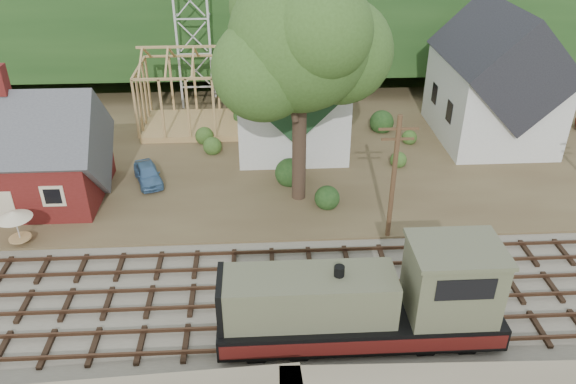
{
  "coord_description": "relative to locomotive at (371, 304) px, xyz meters",
  "views": [
    {
      "loc": [
        -0.49,
        -22.25,
        19.33
      ],
      "look_at": [
        1.07,
        6.0,
        3.0
      ],
      "focal_mm": 35.0,
      "sensor_mm": 36.0,
      "label": 1
    }
  ],
  "objects": [
    {
      "name": "ground",
      "position": [
        -4.36,
        3.0,
        -2.23
      ],
      "size": [
        140.0,
        140.0,
        0.0
      ],
      "primitive_type": "plane",
      "color": "#384C1E",
      "rests_on": "ground"
    },
    {
      "name": "railroad_bed",
      "position": [
        -4.36,
        3.0,
        -2.15
      ],
      "size": [
        64.0,
        11.0,
        0.16
      ],
      "primitive_type": "cube",
      "color": "#726B5B",
      "rests_on": "ground"
    },
    {
      "name": "village_flat",
      "position": [
        -4.36,
        21.0,
        -2.08
      ],
      "size": [
        64.0,
        26.0,
        0.3
      ],
      "primitive_type": "cube",
      "color": "brown",
      "rests_on": "ground"
    },
    {
      "name": "hillside",
      "position": [
        -4.36,
        45.0,
        -2.23
      ],
      "size": [
        70.0,
        28.96,
        12.74
      ],
      "primitive_type": "cube",
      "rotation": [
        -0.17,
        0.0,
        0.0
      ],
      "color": "#1E3F19",
      "rests_on": "ground"
    },
    {
      "name": "ridge",
      "position": [
        -4.36,
        61.0,
        -2.23
      ],
      "size": [
        80.0,
        20.0,
        12.0
      ],
      "primitive_type": "cube",
      "color": "black",
      "rests_on": "ground"
    },
    {
      "name": "depot",
      "position": [
        -20.36,
        14.0,
        0.98
      ],
      "size": [
        10.8,
        7.41,
        9.0
      ],
      "color": "#5A1714",
      "rests_on": "village_flat"
    },
    {
      "name": "church",
      "position": [
        -2.36,
        22.68,
        2.95
      ],
      "size": [
        8.4,
        15.17,
        13.0
      ],
      "color": "silver",
      "rests_on": "village_flat"
    },
    {
      "name": "farmhouse",
      "position": [
        13.64,
        22.0,
        2.63
      ],
      "size": [
        8.4,
        10.8,
        10.6
      ],
      "color": "silver",
      "rests_on": "village_flat"
    },
    {
      "name": "timber_frame",
      "position": [
        -10.36,
        25.0,
        1.03
      ],
      "size": [
        8.2,
        6.2,
        6.99
      ],
      "color": "tan",
      "rests_on": "village_flat"
    },
    {
      "name": "big_tree",
      "position": [
        -2.2,
        13.08,
        7.99
      ],
      "size": [
        10.9,
        8.4,
        14.7
      ],
      "color": "#38281E",
      "rests_on": "village_flat"
    },
    {
      "name": "telegraph_pole_near",
      "position": [
        2.64,
        8.2,
        2.02
      ],
      "size": [
        2.2,
        0.28,
        8.0
      ],
      "color": "#4C331E",
      "rests_on": "ground"
    },
    {
      "name": "locomotive",
      "position": [
        0.0,
        0.0,
        0.0
      ],
      "size": [
        12.77,
        3.19,
        5.09
      ],
      "color": "black",
      "rests_on": "railroad_bed"
    },
    {
      "name": "car_blue",
      "position": [
        -12.7,
        15.59,
        -1.27
      ],
      "size": [
        2.78,
        4.15,
        1.31
      ],
      "primitive_type": "imported",
      "rotation": [
        0.0,
        0.0,
        0.35
      ],
      "color": "#4F7CAB",
      "rests_on": "village_flat"
    },
    {
      "name": "car_green",
      "position": [
        -22.75,
        16.16,
        -1.32
      ],
      "size": [
        3.93,
        2.65,
        1.23
      ],
      "primitive_type": "imported",
      "rotation": [
        0.0,
        0.0,
        1.17
      ],
      "color": "#789F6E",
      "rests_on": "village_flat"
    },
    {
      "name": "patio_set",
      "position": [
        -18.96,
        8.5,
        -0.05
      ],
      "size": [
        1.99,
        1.99,
        2.21
      ],
      "color": "silver",
      "rests_on": "village_flat"
    }
  ]
}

